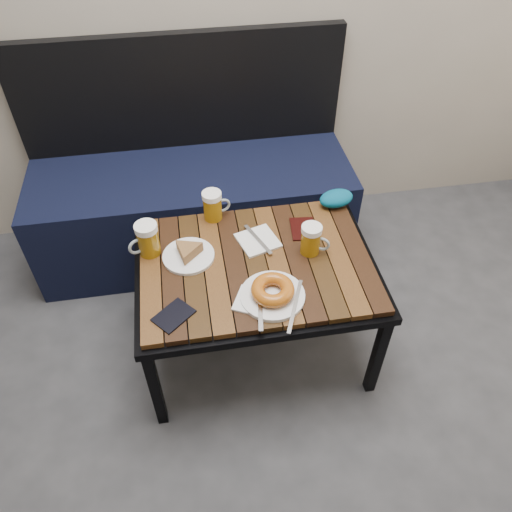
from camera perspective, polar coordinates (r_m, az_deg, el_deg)
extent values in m
cube|color=black|center=(2.34, -7.01, 5.09)|extent=(1.40, 0.50, 0.45)
cube|color=black|center=(2.27, -8.58, 18.05)|extent=(1.40, 0.05, 0.50)
cube|color=black|center=(1.76, -11.42, -14.65)|extent=(0.04, 0.03, 0.42)
cube|color=black|center=(1.85, 13.73, -11.04)|extent=(0.03, 0.03, 0.42)
cube|color=black|center=(2.11, -11.79, -1.56)|extent=(0.04, 0.04, 0.42)
cube|color=black|center=(2.18, 8.90, 0.89)|extent=(0.03, 0.04, 0.42)
cube|color=black|center=(1.76, 0.00, -1.51)|extent=(0.84, 0.62, 0.03)
cube|color=#3A1F0D|center=(1.74, 0.00, -0.91)|extent=(0.80, 0.58, 0.02)
cylinder|color=#94640B|center=(1.77, -12.18, 1.63)|extent=(0.10, 0.10, 0.10)
cylinder|color=white|center=(1.73, -12.50, 3.16)|extent=(0.08, 0.08, 0.02)
torus|color=#8C999E|center=(1.76, -13.46, 1.06)|extent=(0.06, 0.04, 0.06)
cylinder|color=#94640B|center=(1.88, -4.98, 5.50)|extent=(0.08, 0.08, 0.10)
cylinder|color=white|center=(1.84, -5.09, 6.91)|extent=(0.07, 0.07, 0.02)
torus|color=#8C999E|center=(1.89, -3.80, 5.80)|extent=(0.06, 0.02, 0.06)
cylinder|color=#94640B|center=(1.75, 6.25, 1.65)|extent=(0.09, 0.09, 0.09)
cylinder|color=white|center=(1.71, 6.40, 3.06)|extent=(0.07, 0.07, 0.02)
torus|color=#8C999E|center=(1.74, 7.53, 1.37)|extent=(0.06, 0.04, 0.06)
cylinder|color=white|center=(1.76, -7.72, 0.01)|extent=(0.18, 0.18, 0.01)
cylinder|color=white|center=(1.62, 1.89, -4.55)|extent=(0.21, 0.21, 0.01)
torus|color=#92360D|center=(1.60, 1.92, -3.86)|extent=(0.14, 0.14, 0.04)
cube|color=#A5A8AD|center=(1.58, 4.48, -5.68)|extent=(0.10, 0.21, 0.00)
cube|color=#A5A8AD|center=(1.57, 0.50, -6.22)|extent=(0.04, 0.16, 0.00)
cube|color=white|center=(1.80, 0.21, 1.78)|extent=(0.17, 0.17, 0.01)
cube|color=#A5A8AD|center=(1.80, 0.21, 1.93)|extent=(0.08, 0.17, 0.00)
cube|color=white|center=(1.60, -0.03, -5.22)|extent=(0.16, 0.16, 0.01)
cube|color=black|center=(1.59, -9.40, -6.73)|extent=(0.15, 0.14, 0.01)
cube|color=black|center=(1.86, 5.41, 3.12)|extent=(0.10, 0.13, 0.01)
ellipsoid|color=navy|center=(1.97, 9.16, 6.52)|extent=(0.15, 0.12, 0.06)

